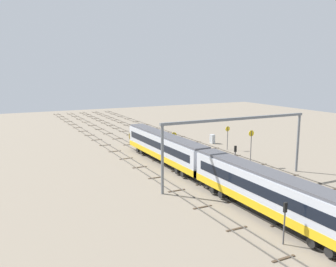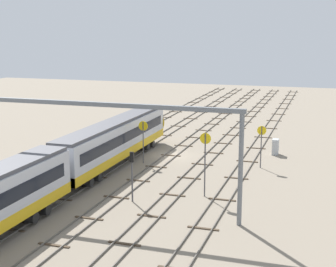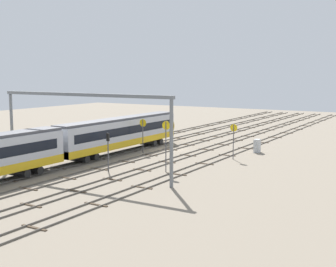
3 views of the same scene
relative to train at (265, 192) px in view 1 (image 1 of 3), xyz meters
name	(u,v)px [view 1 (image 1 of 3)]	position (x,y,z in m)	size (l,w,h in m)	color
ground_plane	(172,153)	(29.90, -4.52, -2.66)	(159.41, 159.41, 0.00)	gray
track_near_foreground	(213,148)	(29.90, -13.56, -2.59)	(143.41, 2.40, 0.16)	#59544C
track_second_near	(194,151)	(29.90, -9.04, -2.59)	(143.41, 2.40, 0.16)	#59544C
track_middle	(172,153)	(29.90, -4.52, -2.59)	(143.41, 2.40, 0.16)	#59544C
track_with_train	(150,156)	(29.90, 0.00, -2.59)	(143.41, 2.40, 0.16)	#59544C
track_far_background	(126,158)	(29.90, 4.52, -2.59)	(143.41, 2.40, 0.16)	#59544C
train	(265,192)	(0.00, 0.00, 0.00)	(75.20, 3.24, 4.80)	#B7BCC6
overhead_gantry	(238,132)	(11.01, -4.68, 4.29)	(0.40, 23.19, 8.94)	slate
speed_sign_near_foreground	(174,141)	(25.73, -2.64, 0.56)	(0.14, 1.07, 4.76)	#4C4C51
speed_sign_mid_trackside	(251,143)	(16.76, -11.86, 1.12)	(0.14, 0.99, 5.77)	#4C4C51
speed_sign_far_trackside	(228,134)	(27.84, -15.32, 0.38)	(0.14, 0.96, 4.58)	#4C4C51
signal_light_trackside_approach	(285,217)	(-5.59, 2.72, -0.07)	(0.31, 0.32, 3.91)	#4C4C51
signal_light_trackside_departure	(235,156)	(13.45, -6.27, 0.24)	(0.31, 0.32, 4.42)	#4C4C51
relay_cabinet	(212,139)	(34.31, -16.19, -1.73)	(1.10, 0.72, 1.86)	#B2B7BC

